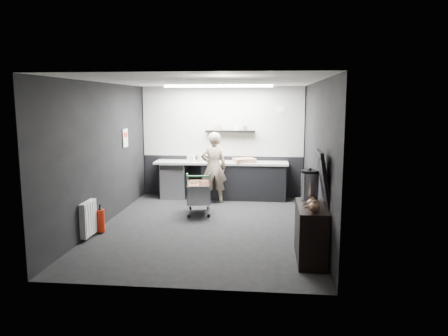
# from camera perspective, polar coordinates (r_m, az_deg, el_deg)

# --- Properties ---
(floor) EXTENTS (5.50, 5.50, 0.00)m
(floor) POSITION_cam_1_polar(r_m,az_deg,el_deg) (8.33, -2.19, -7.65)
(floor) COLOR black
(floor) RESTS_ON ground
(ceiling) EXTENTS (5.50, 5.50, 0.00)m
(ceiling) POSITION_cam_1_polar(r_m,az_deg,el_deg) (7.99, -2.31, 11.25)
(ceiling) COLOR white
(ceiling) RESTS_ON wall_back
(wall_back) EXTENTS (5.50, 0.00, 5.50)m
(wall_back) POSITION_cam_1_polar(r_m,az_deg,el_deg) (10.76, -0.18, 3.44)
(wall_back) COLOR black
(wall_back) RESTS_ON floor
(wall_front) EXTENTS (5.50, 0.00, 5.50)m
(wall_front) POSITION_cam_1_polar(r_m,az_deg,el_deg) (5.37, -6.38, -2.11)
(wall_front) COLOR black
(wall_front) RESTS_ON floor
(wall_left) EXTENTS (0.00, 5.50, 5.50)m
(wall_left) POSITION_cam_1_polar(r_m,az_deg,el_deg) (8.56, -15.63, 1.71)
(wall_left) COLOR black
(wall_left) RESTS_ON floor
(wall_right) EXTENTS (0.00, 5.50, 5.50)m
(wall_right) POSITION_cam_1_polar(r_m,az_deg,el_deg) (8.02, 12.06, 1.38)
(wall_right) COLOR black
(wall_right) RESTS_ON floor
(kitchen_wall_panel) EXTENTS (3.95, 0.02, 1.70)m
(kitchen_wall_panel) POSITION_cam_1_polar(r_m,az_deg,el_deg) (10.71, -0.20, 6.10)
(kitchen_wall_panel) COLOR #B1B2AD
(kitchen_wall_panel) RESTS_ON wall_back
(dado_panel) EXTENTS (3.95, 0.02, 1.00)m
(dado_panel) POSITION_cam_1_polar(r_m,az_deg,el_deg) (10.86, -0.19, -1.04)
(dado_panel) COLOR black
(dado_panel) RESTS_ON wall_back
(floating_shelf) EXTENTS (1.20, 0.22, 0.04)m
(floating_shelf) POSITION_cam_1_polar(r_m,az_deg,el_deg) (10.59, 0.82, 4.82)
(floating_shelf) COLOR black
(floating_shelf) RESTS_ON wall_back
(wall_clock) EXTENTS (0.20, 0.03, 0.20)m
(wall_clock) POSITION_cam_1_polar(r_m,az_deg,el_deg) (10.63, 7.39, 7.62)
(wall_clock) COLOR silver
(wall_clock) RESTS_ON wall_back
(poster) EXTENTS (0.02, 0.30, 0.40)m
(poster) POSITION_cam_1_polar(r_m,az_deg,el_deg) (9.75, -12.78, 3.84)
(poster) COLOR silver
(poster) RESTS_ON wall_left
(poster_red_band) EXTENTS (0.02, 0.22, 0.10)m
(poster_red_band) POSITION_cam_1_polar(r_m,az_deg,el_deg) (9.74, -12.77, 4.25)
(poster_red_band) COLOR red
(poster_red_band) RESTS_ON poster
(radiator) EXTENTS (0.10, 0.50, 0.60)m
(radiator) POSITION_cam_1_polar(r_m,az_deg,el_deg) (7.91, -17.30, -6.32)
(radiator) COLOR silver
(radiator) RESTS_ON wall_left
(ceiling_strip) EXTENTS (2.40, 0.20, 0.04)m
(ceiling_strip) POSITION_cam_1_polar(r_m,az_deg,el_deg) (9.82, -0.75, 10.63)
(ceiling_strip) COLOR white
(ceiling_strip) RESTS_ON ceiling
(prep_counter) EXTENTS (3.20, 0.61, 0.90)m
(prep_counter) POSITION_cam_1_polar(r_m,az_deg,el_deg) (10.55, 0.36, -1.57)
(prep_counter) COLOR black
(prep_counter) RESTS_ON floor
(person) EXTENTS (0.67, 0.52, 1.65)m
(person) POSITION_cam_1_polar(r_m,az_deg,el_deg) (10.07, -1.35, 0.05)
(person) COLOR beige
(person) RESTS_ON floor
(shopping_cart) EXTENTS (0.59, 0.88, 0.89)m
(shopping_cart) POSITION_cam_1_polar(r_m,az_deg,el_deg) (9.17, -3.32, -3.40)
(shopping_cart) COLOR silver
(shopping_cart) RESTS_ON floor
(sideboard) EXTENTS (0.47, 1.09, 1.64)m
(sideboard) POSITION_cam_1_polar(r_m,az_deg,el_deg) (6.70, 11.36, -7.28)
(sideboard) COLOR black
(sideboard) RESTS_ON floor
(fire_extinguisher) EXTENTS (0.15, 0.15, 0.50)m
(fire_extinguisher) POSITION_cam_1_polar(r_m,az_deg,el_deg) (8.18, -15.83, -6.53)
(fire_extinguisher) COLOR #B11F0B
(fire_extinguisher) RESTS_ON floor
(cardboard_box) EXTENTS (0.59, 0.53, 0.10)m
(cardboard_box) POSITION_cam_1_polar(r_m,az_deg,el_deg) (10.39, 2.67, 1.01)
(cardboard_box) COLOR #9C7253
(cardboard_box) RESTS_ON prep_counter
(pink_tub) EXTENTS (0.18, 0.18, 0.18)m
(pink_tub) POSITION_cam_1_polar(r_m,az_deg,el_deg) (10.54, -3.02, 1.34)
(pink_tub) COLOR beige
(pink_tub) RESTS_ON prep_counter
(white_container) EXTENTS (0.20, 0.17, 0.15)m
(white_container) POSITION_cam_1_polar(r_m,az_deg,el_deg) (10.53, -4.32, 1.24)
(white_container) COLOR silver
(white_container) RESTS_ON prep_counter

